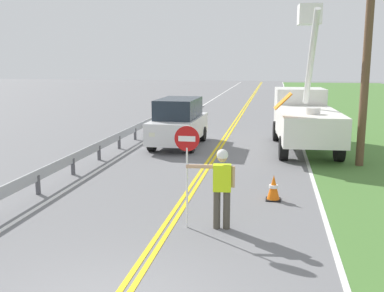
# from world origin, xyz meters

# --- Properties ---
(centerline_yellow_left) EXTENTS (0.11, 110.00, 0.01)m
(centerline_yellow_left) POSITION_xyz_m (-0.09, 20.00, 0.01)
(centerline_yellow_left) COLOR yellow
(centerline_yellow_left) RESTS_ON ground
(centerline_yellow_right) EXTENTS (0.11, 110.00, 0.01)m
(centerline_yellow_right) POSITION_xyz_m (0.09, 20.00, 0.01)
(centerline_yellow_right) COLOR yellow
(centerline_yellow_right) RESTS_ON ground
(edge_line_right) EXTENTS (0.12, 110.00, 0.01)m
(edge_line_right) POSITION_xyz_m (3.60, 20.00, 0.01)
(edge_line_right) COLOR silver
(edge_line_right) RESTS_ON ground
(edge_line_left) EXTENTS (0.12, 110.00, 0.01)m
(edge_line_left) POSITION_xyz_m (-3.60, 20.00, 0.01)
(edge_line_left) COLOR silver
(edge_line_left) RESTS_ON ground
(flagger_worker) EXTENTS (1.08, 0.28, 1.83)m
(flagger_worker) POSITION_xyz_m (1.22, 3.97, 1.05)
(flagger_worker) COLOR #474238
(flagger_worker) RESTS_ON ground
(stop_sign_paddle) EXTENTS (0.56, 0.04, 2.33)m
(stop_sign_paddle) POSITION_xyz_m (0.45, 3.89, 1.71)
(stop_sign_paddle) COLOR silver
(stop_sign_paddle) RESTS_ON ground
(utility_bucket_truck) EXTENTS (2.69, 6.93, 5.98)m
(utility_bucket_truck) POSITION_xyz_m (3.59, 14.12, 1.43)
(utility_bucket_truck) COLOR white
(utility_bucket_truck) RESTS_ON ground
(oncoming_suv_nearest) EXTENTS (1.98, 4.64, 2.10)m
(oncoming_suv_nearest) POSITION_xyz_m (-1.82, 13.67, 1.06)
(oncoming_suv_nearest) COLOR silver
(oncoming_suv_nearest) RESTS_ON ground
(utility_pole_near) EXTENTS (1.80, 0.28, 8.81)m
(utility_pole_near) POSITION_xyz_m (5.41, 11.08, 4.59)
(utility_pole_near) COLOR brown
(utility_pole_near) RESTS_ON ground
(traffic_cone_lead) EXTENTS (0.40, 0.40, 0.70)m
(traffic_cone_lead) POSITION_xyz_m (2.37, 6.33, 0.34)
(traffic_cone_lead) COLOR orange
(traffic_cone_lead) RESTS_ON ground
(guardrail_left_shoulder) EXTENTS (0.10, 32.00, 0.71)m
(guardrail_left_shoulder) POSITION_xyz_m (-4.20, 15.97, 0.52)
(guardrail_left_shoulder) COLOR #9EA0A3
(guardrail_left_shoulder) RESTS_ON ground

